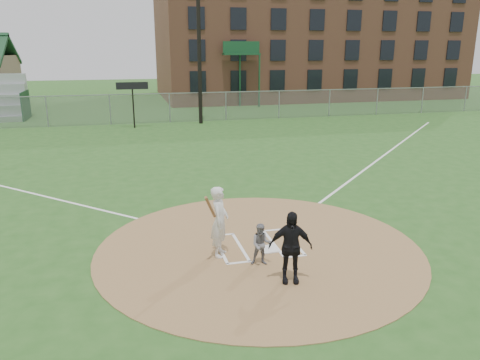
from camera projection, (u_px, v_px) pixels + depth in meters
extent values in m
plane|color=#25511C|center=(259.00, 248.00, 12.19)|extent=(140.00, 140.00, 0.00)
cylinder|color=#9B7549|center=(259.00, 248.00, 12.19)|extent=(8.40, 8.40, 0.02)
cube|color=white|center=(268.00, 249.00, 12.04)|extent=(0.51, 0.51, 0.03)
cube|color=white|center=(384.00, 155.00, 22.70)|extent=(17.04, 17.04, 0.01)
imported|color=slate|center=(261.00, 244.00, 11.10)|extent=(0.58, 0.50, 1.03)
imported|color=black|center=(290.00, 247.00, 10.21)|extent=(1.03, 0.61, 1.64)
cube|color=white|center=(220.00, 249.00, 12.09)|extent=(0.08, 1.80, 0.01)
cube|color=white|center=(241.00, 247.00, 12.22)|extent=(0.08, 1.80, 0.01)
cube|color=white|center=(223.00, 235.00, 12.99)|extent=(0.62, 0.08, 0.01)
cube|color=white|center=(239.00, 263.00, 11.31)|extent=(0.62, 0.08, 0.01)
cube|color=white|center=(293.00, 241.00, 12.56)|extent=(0.08, 1.80, 0.01)
cube|color=white|center=(273.00, 243.00, 12.43)|extent=(0.08, 1.80, 0.01)
cube|color=white|center=(273.00, 230.00, 13.33)|extent=(0.62, 0.08, 0.01)
cube|color=white|center=(295.00, 256.00, 11.65)|extent=(0.62, 0.08, 0.01)
imported|color=silver|center=(220.00, 221.00, 11.51)|extent=(0.65, 0.77, 1.79)
cylinder|color=brown|center=(210.00, 207.00, 10.92)|extent=(0.38, 0.55, 0.70)
cube|color=slate|center=(170.00, 108.00, 32.44)|extent=(56.00, 0.03, 2.00)
cube|color=gray|center=(169.00, 93.00, 32.16)|extent=(56.00, 0.06, 0.06)
cube|color=gray|center=(170.00, 108.00, 32.44)|extent=(56.08, 0.08, 2.00)
cube|color=#194728|center=(26.00, 105.00, 34.01)|extent=(0.08, 3.20, 2.00)
cube|color=#975941|center=(304.00, 23.00, 49.35)|extent=(30.00, 16.00, 15.00)
cube|color=black|center=(336.00, 20.00, 41.83)|extent=(26.60, 0.10, 12.20)
cube|color=#194728|center=(241.00, 54.00, 39.97)|extent=(3.20, 1.00, 0.15)
cube|color=#194728|center=(240.00, 80.00, 41.05)|extent=(0.12, 0.12, 4.50)
cube|color=#194728|center=(259.00, 81.00, 40.52)|extent=(0.12, 0.12, 4.50)
cube|color=#194728|center=(241.00, 47.00, 39.82)|extent=(3.20, 0.08, 1.00)
cylinder|color=black|center=(199.00, 32.00, 30.61)|extent=(0.26, 0.26, 12.00)
cylinder|color=black|center=(133.00, 108.00, 30.09)|extent=(0.10, 0.10, 2.60)
cube|color=black|center=(132.00, 86.00, 29.71)|extent=(2.00, 0.10, 0.45)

